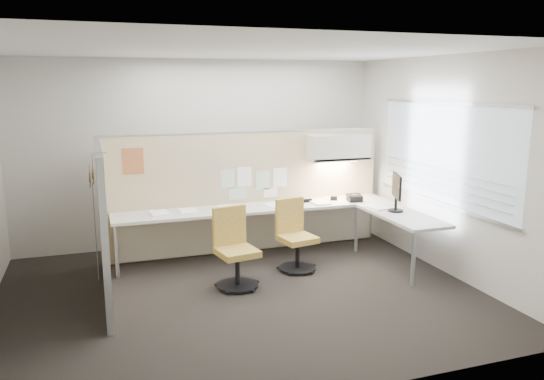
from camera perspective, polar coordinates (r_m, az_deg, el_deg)
name	(u,v)px	position (r m, az deg, el deg)	size (l,w,h in m)	color
floor	(241,294)	(6.40, -3.35, -11.12)	(5.50, 4.50, 0.01)	black
ceiling	(238,49)	(5.92, -3.67, 14.89)	(5.50, 4.50, 0.01)	white
wall_back	(200,153)	(8.17, -7.72, 3.96)	(5.50, 0.02, 2.80)	beige
wall_front	(321,227)	(3.93, 5.29, -4.01)	(5.50, 0.02, 2.80)	beige
wall_right	(444,165)	(7.22, 18.05, 2.54)	(0.02, 4.50, 2.80)	beige
window_pane	(443,154)	(7.19, 17.96, 3.71)	(0.01, 2.80, 1.30)	#8F9DA6
partition_back	(247,193)	(7.76, -2.69, -0.27)	(4.10, 0.06, 1.75)	tan
partition_left	(103,222)	(6.39, -17.77, -3.34)	(0.06, 2.20, 1.75)	tan
desk	(283,216)	(7.50, 1.15, -2.82)	(4.00, 2.07, 0.73)	beige
overhead_bin	(338,147)	(7.94, 7.12, 4.57)	(0.90, 0.36, 0.38)	beige
task_light_strip	(338,161)	(7.97, 7.08, 3.07)	(0.60, 0.06, 0.02)	#FFEABF
pinned_papers	(253,182)	(7.72, -2.06, 0.87)	(1.01, 0.00, 0.47)	#8CBF8C
poster	(133,161)	(7.36, -14.72, 3.03)	(0.28, 0.00, 0.35)	orange
chair_left	(235,251)	(6.49, -4.04, -6.53)	(0.52, 0.54, 0.96)	black
chair_right	(295,237)	(7.07, 2.47, -5.12)	(0.50, 0.52, 0.93)	black
monitor	(397,190)	(7.35, 13.25, -0.02)	(0.20, 0.47, 0.51)	black
phone	(354,198)	(7.92, 8.83, -0.85)	(0.23, 0.22, 0.12)	black
stapler	(307,201)	(7.79, 3.81, -1.14)	(0.14, 0.04, 0.05)	black
tape_dispenser	(334,198)	(7.96, 6.66, -0.89)	(0.10, 0.06, 0.06)	black
coat_hook	(92,188)	(5.50, -18.76, 0.15)	(0.18, 0.42, 1.28)	silver
paper_stack_0	(159,213)	(7.21, -12.03, -2.47)	(0.23, 0.30, 0.03)	white
paper_stack_1	(188,211)	(7.30, -9.01, -2.23)	(0.23, 0.30, 0.02)	white
paper_stack_2	(228,208)	(7.33, -4.77, -1.99)	(0.23, 0.30, 0.04)	white
paper_stack_3	(275,205)	(7.55, 0.33, -1.66)	(0.23, 0.30, 0.01)	white
paper_stack_4	(320,203)	(7.73, 5.16, -1.36)	(0.23, 0.30, 0.02)	white
paper_stack_5	(377,207)	(7.55, 11.26, -1.85)	(0.23, 0.30, 0.02)	white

